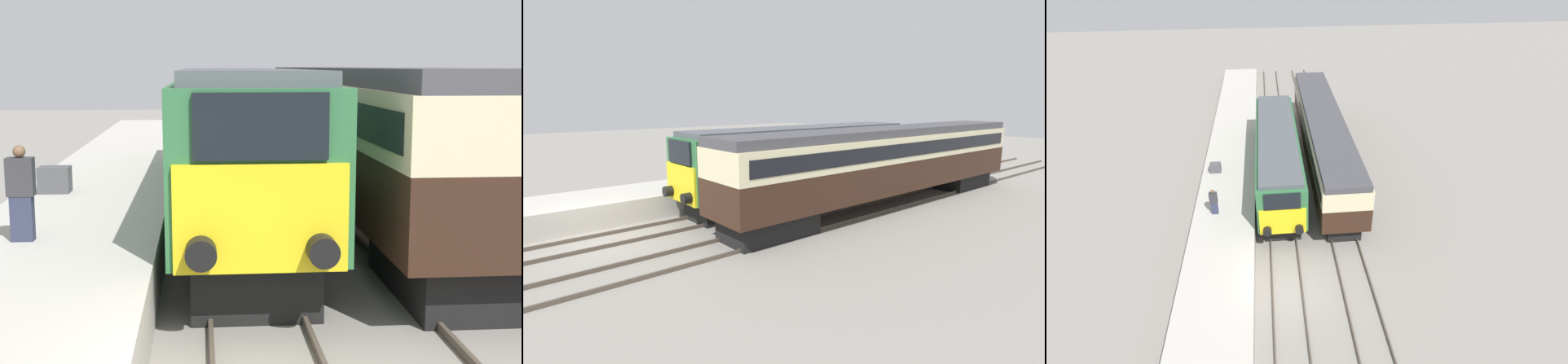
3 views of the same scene
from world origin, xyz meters
The scene contains 8 objects.
ground_plane centered at (0.00, 0.00, 0.00)m, with size 120.00×120.00×0.00m, color gray.
platform_left centered at (-3.30, 8.00, 0.51)m, with size 3.50×50.00×1.02m.
rails_near_track centered at (0.00, 5.00, 0.07)m, with size 1.51×60.00×0.14m.
rails_far_track centered at (3.40, 5.00, 0.07)m, with size 1.50×60.00×0.14m.
locomotive centered at (0.00, 9.94, 2.14)m, with size 2.70×13.83×3.84m.
passenger_carriage centered at (3.40, 12.42, 2.35)m, with size 2.75×18.96×3.87m.
person_on_platform centered at (-3.80, 5.40, 1.81)m, with size 0.44×0.26×1.61m.
luggage_crate centered at (-4.18, 10.13, 1.32)m, with size 0.70×0.56×0.60m.
Camera 3 is at (-0.45, -13.80, 15.06)m, focal length 28.00 mm.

